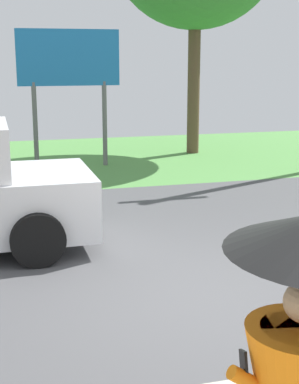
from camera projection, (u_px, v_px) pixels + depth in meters
The scene contains 2 objects.
ground_plane at pixel (144, 231), 9.60m from camera, with size 40.00×22.00×0.20m.
roadside_billboard at pixel (69, 68), 14.40m from camera, with size 2.60×0.12×3.50m.
Camera 1 is at (-2.35, -5.93, 2.81)m, focal length 53.25 mm.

